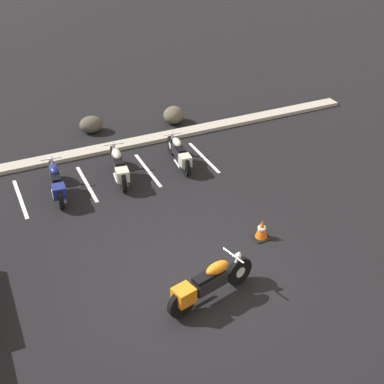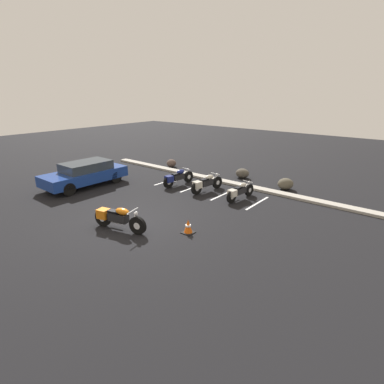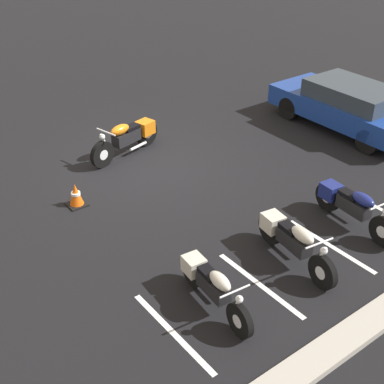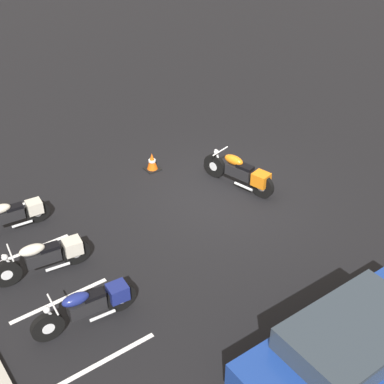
{
  "view_description": "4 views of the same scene",
  "coord_description": "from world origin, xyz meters",
  "px_view_note": "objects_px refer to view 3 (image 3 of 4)",
  "views": [
    {
      "loc": [
        -3.78,
        -8.08,
        7.99
      ],
      "look_at": [
        0.79,
        1.76,
        1.1
      ],
      "focal_mm": 50.0,
      "sensor_mm": 36.0,
      "label": 1
    },
    {
      "loc": [
        8.37,
        -6.68,
        4.79
      ],
      "look_at": [
        0.48,
        3.02,
        0.57
      ],
      "focal_mm": 28.0,
      "sensor_mm": 36.0,
      "label": 2
    },
    {
      "loc": [
        6.09,
        9.96,
        6.19
      ],
      "look_at": [
        0.62,
        2.77,
        0.74
      ],
      "focal_mm": 50.0,
      "sensor_mm": 36.0,
      "label": 3
    },
    {
      "loc": [
        -8.89,
        7.4,
        7.86
      ],
      "look_at": [
        -0.61,
        1.37,
        1.0
      ],
      "focal_mm": 50.0,
      "sensor_mm": 36.0,
      "label": 4
    }
  ],
  "objects_px": {
    "motorcycle_orange_featured": "(128,137)",
    "parked_bike_1": "(292,240)",
    "parked_bike_2": "(212,285)",
    "traffic_cone": "(76,195)",
    "car_blue": "(348,105)",
    "parked_bike_0": "(351,205)"
  },
  "relations": [
    {
      "from": "parked_bike_0",
      "to": "car_blue",
      "type": "bearing_deg",
      "value": 134.86
    },
    {
      "from": "parked_bike_0",
      "to": "traffic_cone",
      "type": "height_order",
      "value": "parked_bike_0"
    },
    {
      "from": "motorcycle_orange_featured",
      "to": "car_blue",
      "type": "height_order",
      "value": "car_blue"
    },
    {
      "from": "parked_bike_0",
      "to": "parked_bike_1",
      "type": "distance_m",
      "value": 1.81
    },
    {
      "from": "motorcycle_orange_featured",
      "to": "parked_bike_1",
      "type": "height_order",
      "value": "motorcycle_orange_featured"
    },
    {
      "from": "parked_bike_1",
      "to": "traffic_cone",
      "type": "bearing_deg",
      "value": -143.01
    },
    {
      "from": "parked_bike_1",
      "to": "car_blue",
      "type": "distance_m",
      "value": 6.42
    },
    {
      "from": "parked_bike_0",
      "to": "parked_bike_1",
      "type": "xyz_separation_m",
      "value": [
        1.81,
        0.11,
        0.0
      ]
    },
    {
      "from": "parked_bike_2",
      "to": "motorcycle_orange_featured",
      "type": "bearing_deg",
      "value": 167.58
    },
    {
      "from": "parked_bike_2",
      "to": "traffic_cone",
      "type": "distance_m",
      "value": 4.16
    },
    {
      "from": "motorcycle_orange_featured",
      "to": "parked_bike_0",
      "type": "height_order",
      "value": "motorcycle_orange_featured"
    },
    {
      "from": "parked_bike_0",
      "to": "parked_bike_2",
      "type": "distance_m",
      "value": 3.72
    },
    {
      "from": "motorcycle_orange_featured",
      "to": "parked_bike_2",
      "type": "xyz_separation_m",
      "value": [
        1.81,
        5.54,
        -0.05
      ]
    },
    {
      "from": "parked_bike_0",
      "to": "car_blue",
      "type": "xyz_separation_m",
      "value": [
        -3.73,
        -3.11,
        0.24
      ]
    },
    {
      "from": "motorcycle_orange_featured",
      "to": "parked_bike_2",
      "type": "bearing_deg",
      "value": 58.3
    },
    {
      "from": "motorcycle_orange_featured",
      "to": "parked_bike_1",
      "type": "xyz_separation_m",
      "value": [
        -0.1,
        5.51,
        -0.02
      ]
    },
    {
      "from": "car_blue",
      "to": "parked_bike_1",
      "type": "bearing_deg",
      "value": 120.44
    },
    {
      "from": "motorcycle_orange_featured",
      "to": "parked_bike_0",
      "type": "distance_m",
      "value": 5.73
    },
    {
      "from": "parked_bike_2",
      "to": "traffic_cone",
      "type": "xyz_separation_m",
      "value": [
        0.37,
        -4.14,
        -0.17
      ]
    },
    {
      "from": "parked_bike_1",
      "to": "traffic_cone",
      "type": "height_order",
      "value": "parked_bike_1"
    },
    {
      "from": "traffic_cone",
      "to": "parked_bike_2",
      "type": "bearing_deg",
      "value": 95.08
    },
    {
      "from": "parked_bike_2",
      "to": "parked_bike_1",
      "type": "bearing_deg",
      "value": 96.8
    }
  ]
}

